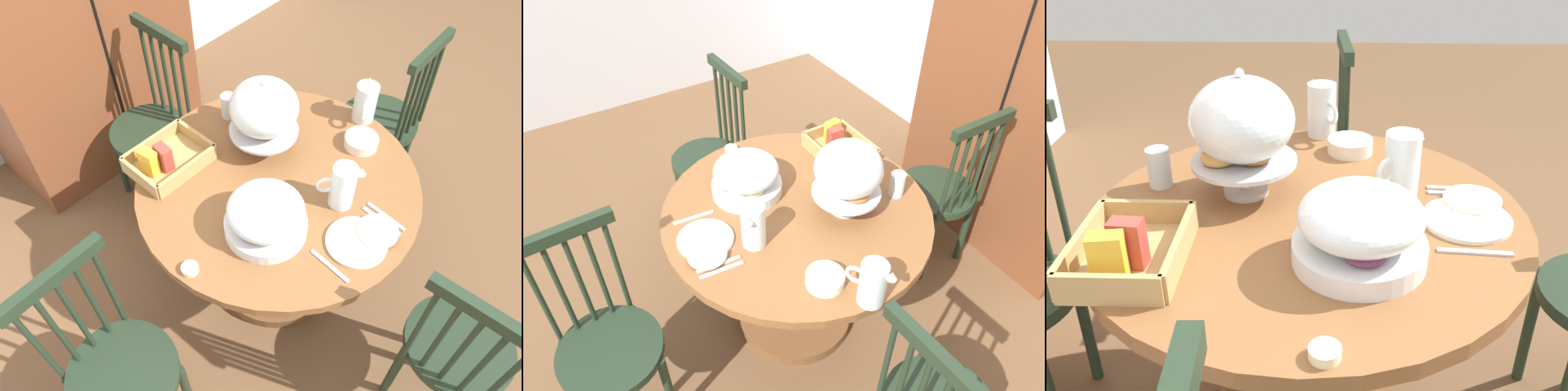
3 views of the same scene
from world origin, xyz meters
The scene contains 18 objects.
ground_plane centered at (0.00, 0.00, 0.00)m, with size 10.00×10.00×0.00m, color brown.
dining_table centered at (0.08, 0.08, 0.51)m, with size 1.12×1.12×0.74m.
windsor_chair_near_window centered at (0.10, 0.94, 0.45)m, with size 0.40×0.40×0.97m.
windsor_chair_by_cabinet centered at (-0.78, 0.07, 0.45)m, with size 0.40×0.40×0.97m.
windsor_chair_facing_door centered at (0.09, -0.78, 0.45)m, with size 0.40×0.40×0.97m.
pastry_stand_with_dome centered at (0.18, 0.25, 0.94)m, with size 0.28×0.28×0.34m.
fruit_platter_covered centered at (-0.13, -0.04, 0.83)m, with size 0.30×0.30×0.18m.
orange_juice_pitcher centered at (0.60, 0.04, 0.82)m, with size 0.17×0.11×0.18m.
milk_pitcher centered at (0.15, -0.16, 0.83)m, with size 0.14×0.14×0.19m.
cereal_basket centered at (-0.16, 0.46, 0.77)m, with size 0.32×0.24×0.12m.
china_plate_large centered at (0.04, -0.32, 0.75)m, with size 0.22×0.22×0.01m, color white.
china_plate_small centered at (0.13, -0.35, 0.76)m, with size 0.15×0.15×0.01m, color white.
cereal_bowl centered at (0.46, -0.05, 0.76)m, with size 0.14×0.14×0.04m, color white.
drinking_glass centered at (0.21, 0.49, 0.80)m, with size 0.06×0.06×0.11m, color silver.
butter_dish centered at (-0.43, 0.03, 0.75)m, with size 0.06×0.06×0.02m, color beige.
table_knife centered at (0.18, -0.33, 0.74)m, with size 0.17×0.01×0.01m, color silver.
dinner_fork centered at (0.21, -0.33, 0.74)m, with size 0.17×0.01×0.01m, color silver.
soup_spoon centered at (-0.10, -0.31, 0.74)m, with size 0.17×0.01×0.01m, color silver.
Camera 2 is at (1.37, -0.77, 2.16)m, focal length 34.96 mm.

